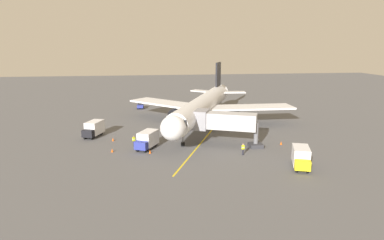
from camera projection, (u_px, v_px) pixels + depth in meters
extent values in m
plane|color=#565659|center=(197.00, 124.00, 66.71)|extent=(220.00, 220.00, 0.00)
cube|color=yellow|center=(208.00, 134.00, 58.77)|extent=(15.75, 36.95, 0.01)
cylinder|color=white|center=(203.00, 105.00, 63.66)|extent=(16.70, 32.81, 3.80)
ellipsoid|color=white|center=(173.00, 128.00, 46.52)|extent=(4.88, 5.09, 3.61)
cone|color=white|center=(220.00, 92.00, 81.08)|extent=(4.32, 4.09, 3.42)
cube|color=black|center=(176.00, 122.00, 47.72)|extent=(3.60, 2.73, 0.90)
cube|color=white|center=(249.00, 107.00, 65.14)|extent=(17.13, 5.45, 0.36)
cylinder|color=black|center=(233.00, 117.00, 63.60)|extent=(3.44, 4.03, 2.30)
cylinder|color=black|center=(232.00, 119.00, 61.95)|extent=(2.01, 1.00, 2.10)
cube|color=white|center=(167.00, 103.00, 69.46)|extent=(15.76, 15.71, 0.36)
cylinder|color=black|center=(176.00, 114.00, 66.54)|extent=(3.44, 4.03, 2.30)
cylinder|color=black|center=(173.00, 115.00, 64.89)|extent=(2.01, 1.00, 2.10)
cube|color=black|center=(218.00, 78.00, 77.41)|extent=(2.20, 4.56, 7.20)
cube|color=white|center=(231.00, 92.00, 77.03)|extent=(6.58, 2.93, 0.24)
cube|color=white|center=(204.00, 91.00, 78.65)|extent=(6.41, 6.00, 0.24)
cylinder|color=slate|center=(183.00, 136.00, 51.47)|extent=(0.24, 0.24, 2.77)
cylinder|color=black|center=(183.00, 144.00, 51.78)|extent=(0.69, 0.82, 0.70)
cylinder|color=slate|center=(219.00, 114.00, 66.31)|extent=(0.24, 0.24, 2.77)
cylinder|color=black|center=(219.00, 121.00, 66.61)|extent=(0.84, 1.19, 1.10)
cylinder|color=slate|center=(194.00, 113.00, 67.62)|extent=(0.24, 0.24, 2.77)
cylinder|color=black|center=(194.00, 119.00, 67.93)|extent=(0.84, 1.19, 1.10)
cube|color=#B7B7BC|center=(227.00, 121.00, 51.70)|extent=(9.30, 5.89, 2.50)
cube|color=gray|center=(199.00, 119.00, 52.84)|extent=(3.82, 4.04, 3.00)
cylinder|color=slate|center=(256.00, 135.00, 50.99)|extent=(0.70, 0.70, 3.90)
cube|color=#333338|center=(256.00, 145.00, 51.36)|extent=(2.00, 2.00, 0.60)
cylinder|color=#23232D|center=(134.00, 144.00, 51.74)|extent=(0.26, 0.26, 0.88)
cube|color=#D8EA19|center=(134.00, 139.00, 51.58)|extent=(0.45, 0.41, 0.60)
cube|color=silver|center=(134.00, 139.00, 51.58)|extent=(0.47, 0.43, 0.10)
sphere|color=#9E7051|center=(134.00, 136.00, 51.48)|extent=(0.22, 0.22, 0.22)
cylinder|color=#23232D|center=(243.00, 152.00, 47.64)|extent=(0.26, 0.26, 0.88)
cube|color=#D8EA19|center=(243.00, 147.00, 47.48)|extent=(0.44, 0.34, 0.60)
cube|color=silver|center=(243.00, 147.00, 47.48)|extent=(0.46, 0.36, 0.10)
sphere|color=tan|center=(243.00, 144.00, 47.39)|extent=(0.22, 0.22, 0.22)
cube|color=black|center=(89.00, 133.00, 55.65)|extent=(2.37, 2.25, 1.20)
cube|color=black|center=(87.00, 133.00, 54.94)|extent=(1.65, 0.74, 0.70)
cube|color=silver|center=(95.00, 127.00, 57.39)|extent=(3.13, 4.07, 2.20)
cylinder|color=black|center=(92.00, 137.00, 55.40)|extent=(0.53, 0.87, 0.84)
cylinder|color=black|center=(85.00, 137.00, 55.68)|extent=(0.53, 0.87, 0.84)
cylinder|color=black|center=(101.00, 132.00, 58.45)|extent=(0.53, 0.87, 0.84)
cylinder|color=black|center=(95.00, 132.00, 58.73)|extent=(0.53, 0.87, 0.84)
cube|color=#2D3899|center=(142.00, 145.00, 49.12)|extent=(2.47, 2.39, 1.20)
cube|color=black|center=(140.00, 145.00, 48.44)|extent=(1.58, 0.93, 0.70)
cube|color=silver|center=(148.00, 138.00, 50.80)|extent=(3.44, 4.12, 2.20)
cylinder|color=black|center=(145.00, 150.00, 48.81)|extent=(0.61, 0.86, 0.84)
cylinder|color=black|center=(138.00, 149.00, 49.24)|extent=(0.61, 0.86, 0.84)
cylinder|color=black|center=(155.00, 144.00, 51.75)|extent=(0.61, 0.86, 0.84)
cylinder|color=black|center=(148.00, 143.00, 52.18)|extent=(0.61, 0.86, 0.84)
cube|color=#2D3899|center=(140.00, 106.00, 82.13)|extent=(1.60, 2.36, 0.70)
cube|color=black|center=(140.00, 103.00, 82.28)|extent=(1.14, 0.95, 0.50)
cylinder|color=black|center=(143.00, 108.00, 81.49)|extent=(0.28, 0.61, 0.60)
cylinder|color=black|center=(137.00, 108.00, 81.37)|extent=(0.28, 0.61, 0.60)
cylinder|color=black|center=(143.00, 107.00, 83.04)|extent=(0.28, 0.61, 0.60)
cylinder|color=black|center=(138.00, 107.00, 82.92)|extent=(0.28, 0.61, 0.60)
cube|color=yellow|center=(302.00, 164.00, 41.20)|extent=(2.36, 2.24, 1.20)
cube|color=black|center=(303.00, 165.00, 40.49)|extent=(1.66, 0.72, 0.70)
cube|color=silver|center=(301.00, 155.00, 42.95)|extent=(3.09, 4.06, 2.20)
cylinder|color=black|center=(308.00, 170.00, 40.97)|extent=(0.52, 0.88, 0.84)
cylinder|color=black|center=(297.00, 169.00, 41.22)|extent=(0.52, 0.88, 0.84)
cylinder|color=black|center=(304.00, 161.00, 44.02)|extent=(0.52, 0.88, 0.84)
cylinder|color=black|center=(294.00, 160.00, 44.28)|extent=(0.52, 0.88, 0.84)
cone|color=#F2590F|center=(281.00, 143.00, 52.65)|extent=(0.32, 0.32, 0.55)
cone|color=#F2590F|center=(150.00, 152.00, 48.44)|extent=(0.32, 0.32, 0.55)
cone|color=#F2590F|center=(113.00, 139.00, 54.66)|extent=(0.32, 0.32, 0.55)
cone|color=#F2590F|center=(112.00, 150.00, 49.00)|extent=(0.32, 0.32, 0.55)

